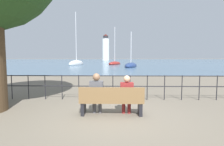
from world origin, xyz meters
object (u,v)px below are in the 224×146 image
at_px(park_bench, 112,101).
at_px(harbor_lighthouse, 106,48).
at_px(sailboat_3, 76,64).
at_px(seated_person_right, 127,93).
at_px(seated_person_left, 97,92).
at_px(sailboat_1, 131,66).
at_px(sailboat_2, 115,63).

height_order(park_bench, harbor_lighthouse, harbor_lighthouse).
height_order(sailboat_3, harbor_lighthouse, harbor_lighthouse).
height_order(seated_person_right, sailboat_3, sailboat_3).
bearing_deg(seated_person_left, sailboat_1, 83.17).
bearing_deg(sailboat_1, park_bench, -80.24).
xyz_separation_m(seated_person_left, harbor_lighthouse, (-7.47, 128.19, 8.55)).
height_order(seated_person_right, harbor_lighthouse, harbor_lighthouse).
bearing_deg(park_bench, seated_person_right, 9.56).
bearing_deg(sailboat_3, sailboat_2, 42.86).
bearing_deg(park_bench, sailboat_1, 84.10).
relative_size(seated_person_left, seated_person_right, 1.05).
bearing_deg(seated_person_left, seated_person_right, 0.18).
bearing_deg(sailboat_2, seated_person_left, -71.68).
distance_m(park_bench, seated_person_left, 0.55).
bearing_deg(harbor_lighthouse, sailboat_2, -84.88).
bearing_deg(seated_person_left, sailboat_3, 103.83).
distance_m(seated_person_right, harbor_lighthouse, 128.75).
xyz_separation_m(sailboat_1, sailboat_3, (-12.64, 8.02, 0.14)).
height_order(park_bench, sailboat_2, sailboat_2).
distance_m(seated_person_left, sailboat_2, 42.81).
height_order(seated_person_left, sailboat_3, sailboat_3).
distance_m(sailboat_1, harbor_lighthouse, 100.06).
xyz_separation_m(seated_person_left, sailboat_3, (-9.15, 37.16, -0.29)).
distance_m(park_bench, sailboat_2, 42.89).
bearing_deg(park_bench, sailboat_3, 104.48).
relative_size(sailboat_3, harbor_lighthouse, 0.67).
bearing_deg(sailboat_3, sailboat_1, -20.74).
height_order(seated_person_left, harbor_lighthouse, harbor_lighthouse).
height_order(sailboat_1, harbor_lighthouse, harbor_lighthouse).
distance_m(sailboat_3, harbor_lighthouse, 91.47).
distance_m(seated_person_left, sailboat_1, 29.35).
bearing_deg(sailboat_1, harbor_lighthouse, 111.98).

